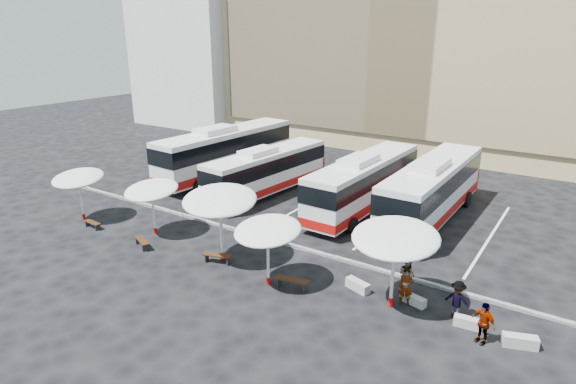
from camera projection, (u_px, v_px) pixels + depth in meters
The scene contains 26 objects.
ground at pixel (246, 238), 28.30m from camera, with size 120.00×120.00×0.00m, color black.
sandstone_building at pixel (434, 19), 49.45m from camera, with size 42.00×18.25×29.60m.
apartment_block at pixel (207, 51), 62.13m from camera, with size 14.00×14.00×18.00m, color silver.
curb_divider at pixel (251, 234), 28.67m from camera, with size 34.00×0.25×0.15m, color black.
bay_lines at pixel (315, 200), 34.62m from camera, with size 24.15×12.00×0.01m.
bus_0 at pixel (226, 150), 39.63m from camera, with size 3.87×13.70×4.29m.
bus_1 at pixel (267, 170), 35.35m from camera, with size 3.45×11.53×3.60m.
bus_2 at pixel (364, 181), 32.20m from camera, with size 3.13×12.35×3.90m.
bus_3 at pixel (433, 188), 30.42m from camera, with size 3.11×12.99×4.12m.
sunshade_0 at pixel (78, 178), 30.19m from camera, with size 4.03×4.05×3.27m.
sunshade_1 at pixel (151, 190), 28.02m from camera, with size 3.43×3.47×3.26m.
sunshade_2 at pixel (220, 200), 24.51m from camera, with size 5.08×5.10×3.99m.
sunshade_3 at pixel (268, 231), 22.26m from camera, with size 3.32×3.36×3.31m.
sunshade_4 at pixel (396, 238), 20.28m from camera, with size 4.05×4.09×3.89m.
wood_bench_0 at pixel (93, 223), 29.61m from camera, with size 1.35×0.44×0.41m.
wood_bench_1 at pixel (142, 242), 26.99m from camera, with size 1.51×0.94×0.45m.
wood_bench_2 at pixel (217, 257), 25.17m from camera, with size 1.62×0.85×0.48m.
wood_bench_3 at pixel (292, 281), 22.65m from camera, with size 1.71×0.74×0.51m.
conc_bench_0 at pixel (358, 285), 22.60m from camera, with size 1.25×0.42×0.47m, color gray.
conc_bench_1 at pixel (414, 300), 21.43m from camera, with size 1.10×0.37×0.41m, color gray.
conc_bench_2 at pixel (468, 323), 19.76m from camera, with size 1.15×0.38×0.43m, color gray.
conc_bench_3 at pixel (520, 341), 18.54m from camera, with size 1.30×0.43×0.49m, color gray.
passenger_0 at pixel (406, 287), 21.22m from camera, with size 0.64×0.42×1.76m, color black.
passenger_1 at pixel (407, 276), 22.00m from camera, with size 0.93×0.72×1.90m, color black.
passenger_2 at pixel (483, 323), 18.61m from camera, with size 1.03×0.43×1.76m, color black.
passenger_3 at pixel (457, 299), 20.28m from camera, with size 1.10×0.63×1.70m, color black.
Camera 1 is at (16.33, -20.29, 11.66)m, focal length 30.00 mm.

